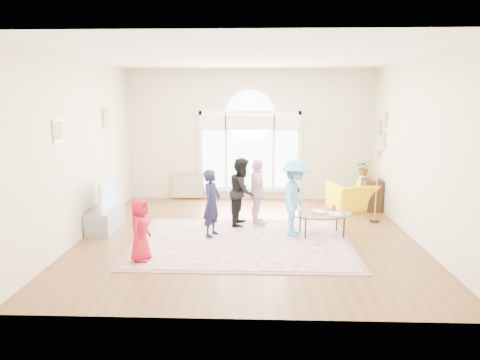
{
  "coord_description": "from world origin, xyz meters",
  "views": [
    {
      "loc": [
        0.13,
        -7.53,
        2.51
      ],
      "look_at": [
        -0.15,
        0.3,
        1.0
      ],
      "focal_mm": 32.0,
      "sensor_mm": 36.0,
      "label": 1
    }
  ],
  "objects_px": {
    "tv_console": "(105,219)",
    "armchair": "(352,196)",
    "area_rug": "(242,242)",
    "coffee_table": "(322,215)",
    "television": "(104,195)"
  },
  "relations": [
    {
      "from": "television",
      "to": "coffee_table",
      "type": "xyz_separation_m",
      "value": [
        4.11,
        -0.2,
        -0.3
      ]
    },
    {
      "from": "coffee_table",
      "to": "television",
      "type": "bearing_deg",
      "value": 169.56
    },
    {
      "from": "tv_console",
      "to": "armchair",
      "type": "height_order",
      "value": "armchair"
    },
    {
      "from": "tv_console",
      "to": "television",
      "type": "xyz_separation_m",
      "value": [
        0.01,
        -0.0,
        0.49
      ]
    },
    {
      "from": "coffee_table",
      "to": "armchair",
      "type": "xyz_separation_m",
      "value": [
        0.97,
        1.89,
        -0.09
      ]
    },
    {
      "from": "coffee_table",
      "to": "armchair",
      "type": "height_order",
      "value": "armchair"
    },
    {
      "from": "television",
      "to": "armchair",
      "type": "xyz_separation_m",
      "value": [
        5.08,
        1.69,
        -0.39
      ]
    },
    {
      "from": "area_rug",
      "to": "television",
      "type": "height_order",
      "value": "television"
    },
    {
      "from": "tv_console",
      "to": "area_rug",
      "type": "bearing_deg",
      "value": -13.55
    },
    {
      "from": "television",
      "to": "armchair",
      "type": "relative_size",
      "value": 1.02
    },
    {
      "from": "tv_console",
      "to": "coffee_table",
      "type": "relative_size",
      "value": 0.83
    },
    {
      "from": "coffee_table",
      "to": "armchair",
      "type": "distance_m",
      "value": 2.13
    },
    {
      "from": "tv_console",
      "to": "coffee_table",
      "type": "bearing_deg",
      "value": -2.75
    },
    {
      "from": "coffee_table",
      "to": "area_rug",
      "type": "bearing_deg",
      "value": -170.63
    },
    {
      "from": "tv_console",
      "to": "television",
      "type": "relative_size",
      "value": 1.03
    }
  ]
}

